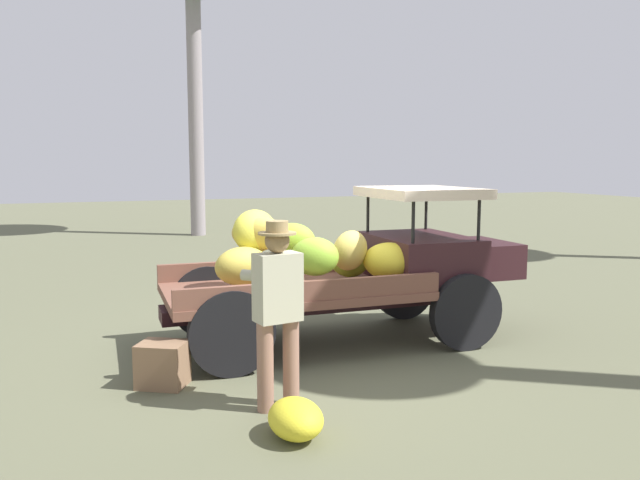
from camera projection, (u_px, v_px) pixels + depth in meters
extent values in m
plane|color=#5C5E45|center=(319.00, 348.00, 7.58)|extent=(60.00, 60.00, 0.00)
cube|color=#30171B|center=(328.00, 303.00, 7.73)|extent=(4.01, 0.56, 0.16)
cylinder|color=black|center=(404.00, 287.00, 8.96)|extent=(0.92, 0.17, 0.91)
cylinder|color=black|center=(466.00, 312.00, 7.46)|extent=(0.92, 0.17, 0.91)
cylinder|color=black|center=(207.00, 301.00, 8.04)|extent=(0.92, 0.17, 0.91)
cylinder|color=black|center=(232.00, 333.00, 6.54)|extent=(0.92, 0.17, 0.91)
cube|color=brown|center=(292.00, 291.00, 7.56)|extent=(3.05, 1.81, 0.10)
cube|color=brown|center=(275.00, 267.00, 8.29)|extent=(3.00, 0.17, 0.22)
cube|color=brown|center=(314.00, 291.00, 6.79)|extent=(3.00, 0.17, 0.22)
cube|color=#30171B|center=(419.00, 257.00, 8.08)|extent=(1.15, 1.55, 0.55)
cube|color=#30171B|center=(480.00, 258.00, 8.38)|extent=(0.73, 1.09, 0.44)
cylinder|color=black|center=(426.00, 210.00, 8.76)|extent=(0.04, 0.04, 0.55)
cylinder|color=black|center=(479.00, 217.00, 7.55)|extent=(0.04, 0.04, 0.55)
cylinder|color=black|center=(368.00, 211.00, 8.47)|extent=(0.04, 0.04, 0.55)
cylinder|color=black|center=(413.00, 220.00, 7.26)|extent=(0.04, 0.04, 0.55)
cube|color=beige|center=(421.00, 192.00, 7.98)|extent=(1.27, 1.56, 0.12)
ellipsoid|color=#D2B552|center=(350.00, 250.00, 7.49)|extent=(0.67, 0.65, 0.55)
ellipsoid|color=gold|center=(259.00, 233.00, 7.34)|extent=(0.79, 0.72, 0.53)
ellipsoid|color=gold|center=(242.00, 266.00, 7.10)|extent=(0.78, 0.68, 0.51)
ellipsoid|color=#91B32F|center=(350.00, 260.00, 8.03)|extent=(0.78, 0.72, 0.55)
ellipsoid|color=#8DC02F|center=(292.00, 242.00, 7.88)|extent=(0.72, 0.66, 0.51)
ellipsoid|color=#89B830|center=(315.00, 257.00, 6.99)|extent=(0.73, 0.74, 0.56)
ellipsoid|color=gold|center=(390.00, 261.00, 7.50)|extent=(0.86, 0.85, 0.56)
ellipsoid|color=gold|center=(255.00, 231.00, 7.40)|extent=(0.74, 0.69, 0.55)
cylinder|color=#926856|center=(265.00, 367.00, 5.63)|extent=(0.15, 0.15, 0.81)
cylinder|color=#926856|center=(291.00, 362.00, 5.76)|extent=(0.15, 0.15, 0.81)
cube|color=#B7B499|center=(278.00, 287.00, 5.61)|extent=(0.43, 0.30, 0.61)
cylinder|color=#B7B499|center=(262.00, 276.00, 5.63)|extent=(0.36, 0.34, 0.10)
cylinder|color=#B7B499|center=(282.00, 274.00, 5.73)|extent=(0.28, 0.40, 0.10)
sphere|color=olive|center=(277.00, 241.00, 5.56)|extent=(0.22, 0.22, 0.22)
cylinder|color=#9C8354|center=(277.00, 233.00, 5.55)|extent=(0.34, 0.34, 0.02)
cylinder|color=#9C8354|center=(277.00, 226.00, 5.54)|extent=(0.20, 0.20, 0.10)
cube|color=#846347|center=(163.00, 364.00, 6.28)|extent=(0.58, 0.55, 0.44)
ellipsoid|color=yellow|center=(296.00, 419.00, 5.11)|extent=(0.46, 0.62, 0.34)
cylinder|color=gray|center=(195.00, 107.00, 18.68)|extent=(0.44, 0.44, 7.64)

